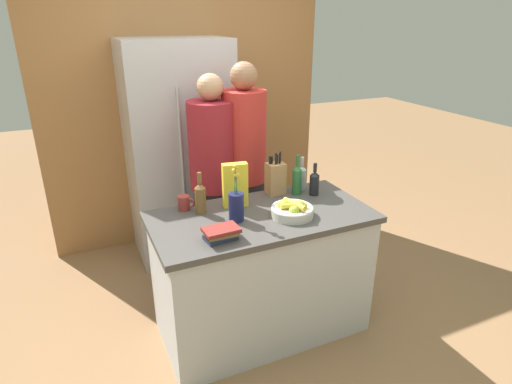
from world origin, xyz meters
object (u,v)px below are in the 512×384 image
flower_vase (236,205)px  cereal_box (235,185)px  bottle_vinegar (314,182)px  person_at_sink (213,171)px  knife_block (275,178)px  book_stack (221,233)px  fruit_bowl (292,210)px  bottle_water (302,177)px  bottle_wine (297,179)px  bottle_oil (200,197)px  refrigerator (180,152)px  person_in_blue (245,162)px  coffee_mug (184,203)px

flower_vase → cereal_box: bearing=70.1°
bottle_vinegar → person_at_sink: person_at_sink is taller
knife_block → book_stack: 0.76m
fruit_bowl → knife_block: bearing=79.7°
bottle_water → flower_vase: bearing=-155.8°
bottle_wine → bottle_oil: bearing=-178.0°
flower_vase → bottle_oil: bearing=130.3°
refrigerator → bottle_water: size_ratio=7.66×
person_in_blue → knife_block: bearing=-89.5°
cereal_box → bottle_water: size_ratio=1.20×
knife_block → coffee_mug: 0.66m
book_stack → bottle_water: (0.78, 0.47, 0.06)m
bottle_vinegar → person_at_sink: (-0.54, 0.60, -0.04)m
refrigerator → person_in_blue: bearing=-58.9°
coffee_mug → bottle_vinegar: 0.91m
book_stack → person_at_sink: (0.28, 0.95, 0.02)m
person_at_sink → person_in_blue: 0.26m
bottle_vinegar → person_at_sink: size_ratio=0.14×
fruit_bowl → knife_block: (0.07, 0.37, 0.08)m
bottle_wine → person_in_blue: 0.54m
knife_block → flower_vase: flower_vase is taller
flower_vase → person_in_blue: (0.36, 0.72, -0.00)m
coffee_mug → bottle_oil: size_ratio=0.39×
cereal_box → bottle_wine: (0.47, 0.02, -0.03)m
knife_block → person_in_blue: (-0.05, 0.43, -0.01)m
fruit_bowl → refrigerator: bearing=103.7°
refrigerator → bottle_wine: 1.23m
knife_block → bottle_water: (0.20, -0.01, -0.02)m
bottle_vinegar → person_in_blue: person_in_blue is taller
coffee_mug → bottle_wine: (0.79, -0.07, 0.07)m
bottle_water → person_at_sink: person_at_sink is taller
fruit_bowl → bottle_vinegar: bearing=38.4°
coffee_mug → bottle_water: (0.86, -0.01, 0.05)m
bottle_wine → person_in_blue: (-0.19, 0.50, -0.01)m
fruit_bowl → person_in_blue: bearing=88.9°
bottle_oil → bottle_water: 0.79m
knife_block → coffee_mug: knife_block is taller
person_at_sink → cereal_box: bearing=-88.6°
knife_block → bottle_wine: bearing=-27.1°
knife_block → person_at_sink: (-0.30, 0.47, -0.06)m
book_stack → bottle_wine: size_ratio=0.71×
fruit_bowl → bottle_water: size_ratio=1.09×
cereal_box → book_stack: (-0.24, -0.39, -0.11)m
fruit_bowl → bottle_water: bottle_water is taller
fruit_bowl → bottle_oil: size_ratio=0.99×
refrigerator → bottle_oil: 1.14m
knife_block → person_in_blue: bearing=96.9°
fruit_bowl → person_in_blue: size_ratio=0.15×
bottle_wine → refrigerator: bearing=116.4°
person_at_sink → book_stack: bearing=-101.2°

